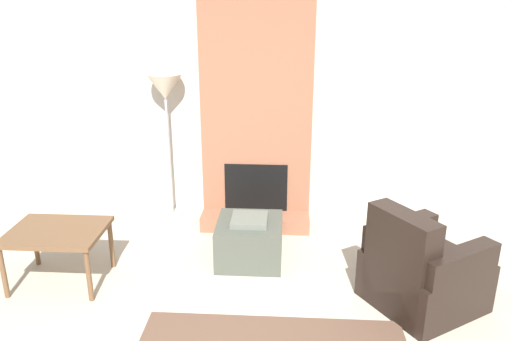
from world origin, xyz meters
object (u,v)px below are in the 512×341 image
object	(u,v)px
side_table	(57,236)
floor_lamp_left	(165,92)
ottoman	(250,240)
armchair	(419,274)

from	to	relation	value
side_table	floor_lamp_left	size ratio (longest dim) A/B	0.50
ottoman	floor_lamp_left	size ratio (longest dim) A/B	0.38
ottoman	floor_lamp_left	xyz separation A→B (m)	(-0.99, 1.01, 1.25)
armchair	floor_lamp_left	distance (m)	3.19
ottoman	side_table	bearing A→B (deg)	-163.40
armchair	side_table	size ratio (longest dim) A/B	1.34
side_table	ottoman	bearing A→B (deg)	16.60
ottoman	floor_lamp_left	bearing A→B (deg)	134.44
side_table	floor_lamp_left	bearing A→B (deg)	66.10
ottoman	side_table	distance (m)	1.75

